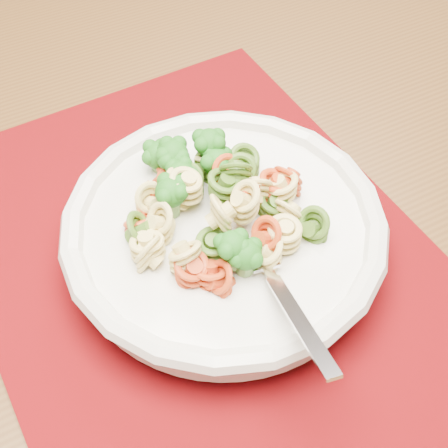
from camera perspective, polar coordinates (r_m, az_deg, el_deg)
The scene contains 5 objects.
dining_table at distance 0.65m, azimuth 10.02°, elevation -4.61°, with size 1.68×1.41×0.69m.
placemat at distance 0.55m, azimuth -2.27°, elevation -2.74°, with size 0.48×0.37×0.00m, color #540307.
pasta_bowl at distance 0.52m, azimuth 0.00°, elevation -0.63°, with size 0.27×0.27×0.05m.
pasta_broccoli_heap at distance 0.51m, azimuth 0.00°, elevation 0.42°, with size 0.23×0.23×0.06m, color #F0D576, non-canonical shape.
fork at distance 0.49m, azimuth 3.48°, elevation -3.32°, with size 0.19×0.02×0.01m, color silver, non-canonical shape.
Camera 1 is at (0.33, -0.47, 1.14)m, focal length 50.00 mm.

